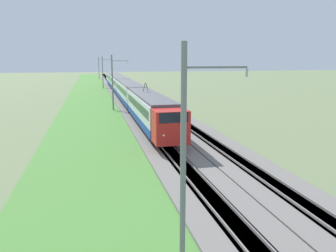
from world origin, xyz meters
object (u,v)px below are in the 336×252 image
(catenary_mast_near, at_px, (185,155))
(catenary_mast_distant, at_px, (99,68))
(passenger_train, at_px, (124,87))
(catenary_mast_mid, at_px, (113,82))
(catenary_mast_far, at_px, (103,72))

(catenary_mast_near, relative_size, catenary_mast_distant, 0.99)
(passenger_train, relative_size, catenary_mast_distant, 9.39)
(catenary_mast_mid, distance_m, catenary_mast_distant, 78.99)
(catenary_mast_distant, bearing_deg, passenger_train, -177.35)
(passenger_train, bearing_deg, catenary_mast_distant, -177.35)
(catenary_mast_near, height_order, catenary_mast_far, catenary_mast_far)
(passenger_train, bearing_deg, catenary_mast_far, -173.20)
(passenger_train, xyz_separation_m, catenary_mast_far, (25.07, 2.99, 2.03))
(catenary_mast_near, relative_size, catenary_mast_mid, 1.00)
(catenary_mast_far, bearing_deg, catenary_mast_distant, -0.00)
(catenary_mast_distant, bearing_deg, catenary_mast_mid, -180.00)
(passenger_train, xyz_separation_m, catenary_mast_distant, (64.56, 2.99, 2.02))
(passenger_train, height_order, catenary_mast_near, catenary_mast_near)
(catenary_mast_mid, xyz_separation_m, catenary_mast_distant, (78.99, 0.00, 0.04))
(catenary_mast_near, xyz_separation_m, catenary_mast_mid, (39.49, 0.00, 0.00))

